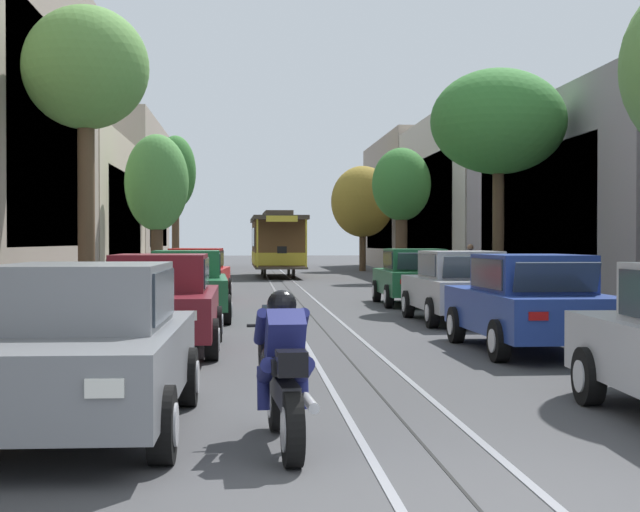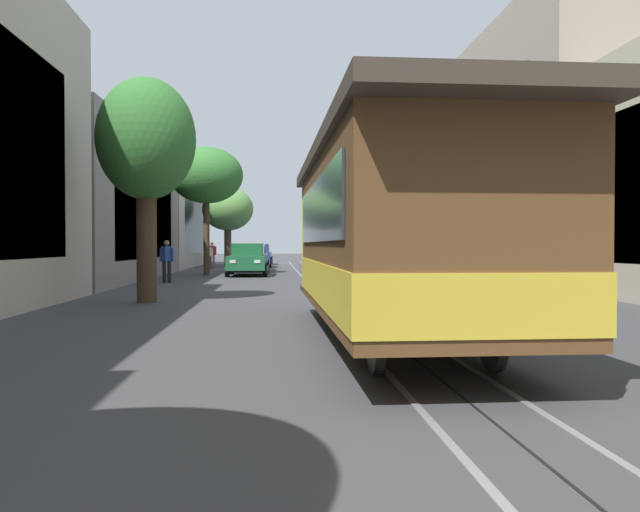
# 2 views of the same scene
# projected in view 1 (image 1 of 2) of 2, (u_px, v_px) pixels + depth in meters

# --- Properties ---
(ground_plane) EXTENTS (168.30, 168.30, 0.00)m
(ground_plane) POSITION_uv_depth(u_px,v_px,m) (291.00, 292.00, 32.78)
(ground_plane) COLOR #424244
(trolley_track_rails) EXTENTS (1.14, 75.32, 0.01)m
(trolley_track_rails) POSITION_uv_depth(u_px,v_px,m) (285.00, 286.00, 37.49)
(trolley_track_rails) COLOR gray
(trolley_track_rails) RESTS_ON ground
(building_facade_left) EXTENTS (4.97, 67.02, 10.94)m
(building_facade_left) POSITION_uv_depth(u_px,v_px,m) (37.00, 168.00, 36.52)
(building_facade_left) COLOR tan
(building_facade_left) RESTS_ON ground
(building_facade_right) EXTENTS (5.15, 67.02, 8.62)m
(building_facade_right) POSITION_uv_depth(u_px,v_px,m) (508.00, 197.00, 40.58)
(building_facade_right) COLOR beige
(building_facade_right) RESTS_ON ground
(parked_car_grey_near_left) EXTENTS (2.04, 4.38, 1.58)m
(parked_car_grey_near_left) POSITION_uv_depth(u_px,v_px,m) (83.00, 347.00, 8.83)
(parked_car_grey_near_left) COLOR slate
(parked_car_grey_near_left) RESTS_ON ground
(parked_car_maroon_second_left) EXTENTS (2.02, 4.37, 1.58)m
(parked_car_maroon_second_left) POSITION_uv_depth(u_px,v_px,m) (160.00, 302.00, 15.33)
(parked_car_maroon_second_left) COLOR maroon
(parked_car_maroon_second_left) RESTS_ON ground
(parked_car_green_mid_left) EXTENTS (2.12, 4.41, 1.58)m
(parked_car_green_mid_left) POSITION_uv_depth(u_px,v_px,m) (187.00, 285.00, 21.37)
(parked_car_green_mid_left) COLOR #1E6038
(parked_car_green_mid_left) RESTS_ON ground
(parked_car_red_fourth_left) EXTENTS (2.12, 4.41, 1.58)m
(parked_car_red_fourth_left) POSITION_uv_depth(u_px,v_px,m) (196.00, 274.00, 28.17)
(parked_car_red_fourth_left) COLOR red
(parked_car_red_fourth_left) RESTS_ON ground
(parked_car_blue_second_right) EXTENTS (2.05, 4.38, 1.58)m
(parked_car_blue_second_right) POSITION_uv_depth(u_px,v_px,m) (529.00, 302.00, 15.24)
(parked_car_blue_second_right) COLOR #233D93
(parked_car_blue_second_right) RESTS_ON ground
(parked_car_silver_mid_right) EXTENTS (2.04, 4.38, 1.58)m
(parked_car_silver_mid_right) POSITION_uv_depth(u_px,v_px,m) (459.00, 286.00, 20.67)
(parked_car_silver_mid_right) COLOR #B7B7BC
(parked_car_silver_mid_right) RESTS_ON ground
(parked_car_green_fourth_right) EXTENTS (2.05, 4.38, 1.58)m
(parked_car_green_fourth_right) POSITION_uv_depth(u_px,v_px,m) (414.00, 277.00, 26.36)
(parked_car_green_fourth_right) COLOR #1E6038
(parked_car_green_fourth_right) RESTS_ON ground
(street_tree_kerb_left_second) EXTENTS (3.11, 2.85, 7.61)m
(street_tree_kerb_left_second) POSITION_uv_depth(u_px,v_px,m) (86.00, 72.00, 23.13)
(street_tree_kerb_left_second) COLOR brown
(street_tree_kerb_left_second) RESTS_ON ground
(street_tree_kerb_left_mid) EXTENTS (2.67, 2.36, 6.27)m
(street_tree_kerb_left_mid) POSITION_uv_depth(u_px,v_px,m) (157.00, 185.00, 39.17)
(street_tree_kerb_left_mid) COLOR #4C3826
(street_tree_kerb_left_mid) RESTS_ON ground
(street_tree_kerb_left_fourth) EXTENTS (2.30, 2.15, 7.74)m
(street_tree_kerb_left_fourth) POSITION_uv_depth(u_px,v_px,m) (175.00, 174.00, 52.66)
(street_tree_kerb_left_fourth) COLOR brown
(street_tree_kerb_left_fourth) RESTS_ON ground
(street_tree_kerb_right_second) EXTENTS (3.71, 3.24, 6.48)m
(street_tree_kerb_right_second) POSITION_uv_depth(u_px,v_px,m) (498.00, 123.00, 25.40)
(street_tree_kerb_right_second) COLOR #4C3826
(street_tree_kerb_right_second) RESTS_ON ground
(street_tree_kerb_right_mid) EXTENTS (2.56, 2.48, 5.85)m
(street_tree_kerb_right_mid) POSITION_uv_depth(u_px,v_px,m) (401.00, 187.00, 40.69)
(street_tree_kerb_right_mid) COLOR #4C3826
(street_tree_kerb_right_mid) RESTS_ON ground
(street_tree_kerb_right_fourth) EXTENTS (3.78, 3.58, 6.29)m
(street_tree_kerb_right_fourth) POSITION_uv_depth(u_px,v_px,m) (363.00, 202.00, 56.01)
(street_tree_kerb_right_fourth) COLOR #4C3826
(street_tree_kerb_right_fourth) RESTS_ON ground
(cable_car_trolley) EXTENTS (2.68, 9.15, 3.28)m
(cable_car_trolley) POSITION_uv_depth(u_px,v_px,m) (277.00, 244.00, 47.53)
(cable_car_trolley) COLOR brown
(cable_car_trolley) RESTS_ON ground
(motorcycle_with_rider) EXTENTS (0.57, 1.99, 1.37)m
(motorcycle_with_rider) POSITION_uv_depth(u_px,v_px,m) (283.00, 374.00, 8.12)
(motorcycle_with_rider) COLOR black
(motorcycle_with_rider) RESTS_ON ground
(pedestrian_on_right_pavement) EXTENTS (0.55, 0.42, 1.69)m
(pedestrian_on_right_pavement) POSITION_uv_depth(u_px,v_px,m) (470.00, 266.00, 32.19)
(pedestrian_on_right_pavement) COLOR black
(pedestrian_on_right_pavement) RESTS_ON ground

